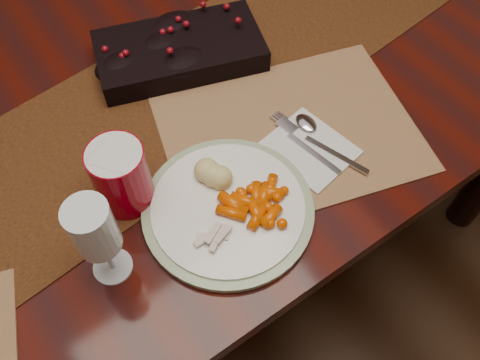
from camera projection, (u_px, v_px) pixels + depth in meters
floor at (189, 249)px, 1.65m from camera, size 5.00×5.00×0.00m
dining_table at (177, 189)px, 1.34m from camera, size 1.80×1.00×0.75m
table_runner at (161, 106)px, 1.00m from camera, size 1.81×0.56×0.00m
centerpiece at (179, 48)px, 1.04m from camera, size 0.37×0.27×0.07m
placemat_main at (289, 132)px, 0.96m from camera, size 0.55×0.46×0.00m
dinner_plate at (228, 209)px, 0.86m from camera, size 0.36×0.36×0.02m
baby_carrots at (257, 201)px, 0.85m from camera, size 0.13×0.11×0.02m
mashed_potatoes at (210, 173)px, 0.86m from camera, size 0.10×0.10×0.05m
turkey_shreds at (220, 238)px, 0.81m from camera, size 0.08×0.07×0.02m
napkin at (310, 149)px, 0.94m from camera, size 0.15×0.17×0.01m
fork at (307, 146)px, 0.93m from camera, size 0.05×0.16×0.00m
spoon at (327, 145)px, 0.94m from camera, size 0.08×0.17×0.00m
red_cup at (121, 177)px, 0.83m from camera, size 0.12×0.12×0.13m
wine_glass at (100, 242)px, 0.74m from camera, size 0.07×0.07×0.18m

